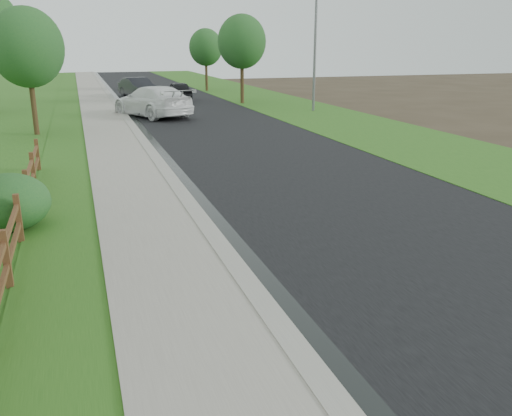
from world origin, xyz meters
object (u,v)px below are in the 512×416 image
object	(u,v)px
ranch_fence	(13,234)
streetlight	(313,36)
white_suv	(152,101)
dark_car_mid	(179,91)

from	to	relation	value
ranch_fence	streetlight	size ratio (longest dim) A/B	2.10
streetlight	white_suv	bearing A→B (deg)	177.29
white_suv	streetlight	bearing A→B (deg)	154.74
dark_car_mid	ranch_fence	bearing A→B (deg)	75.86
white_suv	dark_car_mid	xyz separation A→B (m)	(3.17, 8.94, -0.19)
ranch_fence	dark_car_mid	world-z (taller)	dark_car_mid
dark_car_mid	streetlight	bearing A→B (deg)	127.36
ranch_fence	dark_car_mid	size ratio (longest dim) A/B	4.18
dark_car_mid	white_suv	bearing A→B (deg)	72.47
ranch_fence	dark_car_mid	bearing A→B (deg)	73.86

